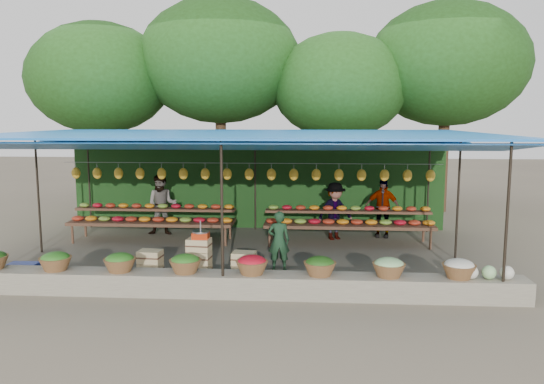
# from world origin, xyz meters

# --- Properties ---
(ground) EXTENTS (60.00, 60.00, 0.00)m
(ground) POSITION_xyz_m (0.00, 0.00, 0.00)
(ground) COLOR brown
(ground) RESTS_ON ground
(stone_curb) EXTENTS (10.60, 0.55, 0.40)m
(stone_curb) POSITION_xyz_m (0.00, -2.75, 0.20)
(stone_curb) COLOR #6C6456
(stone_curb) RESTS_ON ground
(stall_canopy) EXTENTS (10.80, 6.60, 2.82)m
(stall_canopy) POSITION_xyz_m (0.00, 0.06, 2.68)
(stall_canopy) COLOR black
(stall_canopy) RESTS_ON ground
(produce_baskets) EXTENTS (8.98, 0.58, 0.34)m
(produce_baskets) POSITION_xyz_m (-0.10, -2.75, 0.56)
(produce_baskets) COLOR brown
(produce_baskets) RESTS_ON stone_curb
(netting_backdrop) EXTENTS (10.60, 0.06, 2.50)m
(netting_backdrop) POSITION_xyz_m (0.00, 3.15, 1.25)
(netting_backdrop) COLOR #204619
(netting_backdrop) RESTS_ON ground
(tree_row) EXTENTS (16.51, 5.50, 7.12)m
(tree_row) POSITION_xyz_m (0.50, 6.09, 4.70)
(tree_row) COLOR #392414
(tree_row) RESTS_ON ground
(fruit_table_left) EXTENTS (4.21, 0.95, 0.93)m
(fruit_table_left) POSITION_xyz_m (-2.49, 1.35, 0.61)
(fruit_table_left) COLOR #4D2C1F
(fruit_table_left) RESTS_ON ground
(fruit_table_right) EXTENTS (4.21, 0.95, 0.93)m
(fruit_table_right) POSITION_xyz_m (2.51, 1.35, 0.61)
(fruit_table_right) COLOR #4D2C1F
(fruit_table_right) RESTS_ON ground
(crate_counter) EXTENTS (2.38, 0.38, 0.77)m
(crate_counter) POSITION_xyz_m (-0.71, -1.64, 0.31)
(crate_counter) COLOR tan
(crate_counter) RESTS_ON ground
(weighing_scale) EXTENTS (0.34, 0.34, 0.36)m
(weighing_scale) POSITION_xyz_m (-0.64, -1.64, 0.86)
(weighing_scale) COLOR red
(weighing_scale) RESTS_ON crate_counter
(vendor_seated) EXTENTS (0.48, 0.34, 1.25)m
(vendor_seated) POSITION_xyz_m (0.89, -1.10, 0.62)
(vendor_seated) COLOR #1A3B21
(vendor_seated) RESTS_ON ground
(customer_left) EXTENTS (0.85, 0.69, 1.65)m
(customer_left) POSITION_xyz_m (-2.44, 2.04, 0.82)
(customer_left) COLOR slate
(customer_left) RESTS_ON ground
(customer_mid) EXTENTS (1.11, 0.88, 1.50)m
(customer_mid) POSITION_xyz_m (2.19, 1.82, 0.75)
(customer_mid) COLOR slate
(customer_mid) RESTS_ON ground
(customer_right) EXTENTS (0.98, 0.59, 1.57)m
(customer_right) POSITION_xyz_m (3.46, 2.19, 0.78)
(customer_right) COLOR slate
(customer_right) RESTS_ON ground
(blue_crate_front) EXTENTS (0.60, 0.53, 0.30)m
(blue_crate_front) POSITION_xyz_m (-3.88, -2.48, 0.15)
(blue_crate_front) COLOR navy
(blue_crate_front) RESTS_ON ground
(blue_crate_back) EXTENTS (0.56, 0.41, 0.34)m
(blue_crate_back) POSITION_xyz_m (-4.07, -2.17, 0.17)
(blue_crate_back) COLOR navy
(blue_crate_back) RESTS_ON ground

